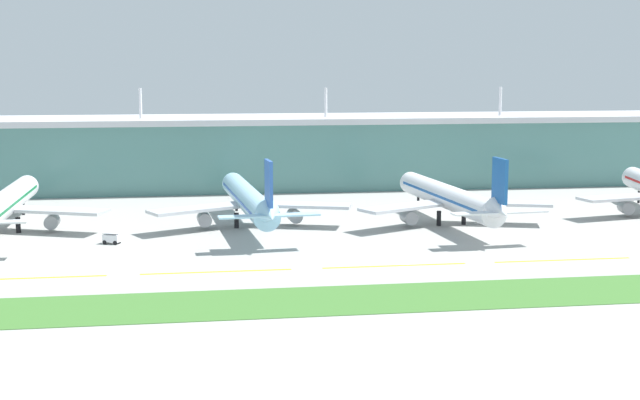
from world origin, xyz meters
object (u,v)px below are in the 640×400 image
Objects in this scene: baggage_cart at (112,238)px; airliner_far_middle at (449,198)px; airliner_near_middle at (249,200)px; airliner_nearest at (4,204)px.

airliner_far_middle is at bearing 8.86° from baggage_cart.
airliner_far_middle reaches higher than baggage_cart.
airliner_near_middle is at bearing 175.04° from airliner_far_middle.
airliner_nearest and airliner_near_middle have the same top height.
airliner_near_middle is at bearing -1.19° from airliner_nearest.
airliner_nearest is 31.51m from baggage_cart.
airliner_far_middle is at bearing -2.93° from airliner_nearest.
airliner_far_middle is at bearing -4.96° from airliner_near_middle.
baggage_cart is (-30.67, -16.46, -5.19)m from airliner_near_middle.
airliner_near_middle is 16.59× the size of baggage_cart.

